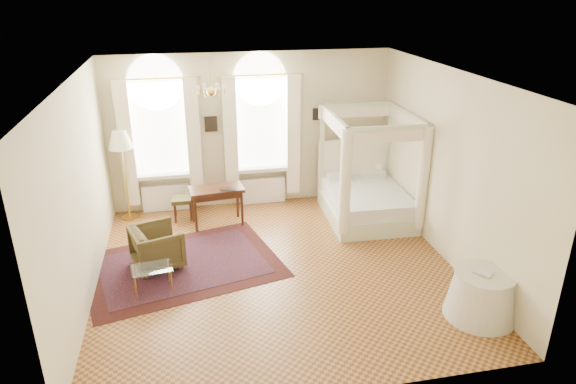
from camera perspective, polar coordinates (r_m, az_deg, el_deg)
name	(u,v)px	position (r m, az deg, el deg)	size (l,w,h in m)	color
ground	(278,269)	(8.98, -1.17, -8.54)	(6.00, 6.00, 0.00)	#A25F2F
room_walls	(277,161)	(8.14, -1.28, 3.51)	(6.00, 6.00, 6.00)	beige
window_left	(161,145)	(10.92, -13.93, 5.09)	(1.62, 0.27, 3.29)	white
window_right	(262,139)	(11.02, -2.94, 5.89)	(1.62, 0.27, 3.29)	white
chandelier	(211,90)	(8.96, -8.53, 11.16)	(0.51, 0.45, 0.50)	gold
wall_pictures	(255,120)	(10.99, -3.64, 8.00)	(2.54, 0.03, 0.39)	black
canopy_bed	(367,196)	(10.72, 8.77, -0.39)	(1.76, 2.13, 2.24)	beige
nightstand	(371,186)	(11.84, 9.26, 0.64)	(0.40, 0.36, 0.57)	#3C1C10
nightstand_lamp	(377,164)	(11.70, 9.88, 3.11)	(0.26, 0.26, 0.38)	gold
writing_desk	(216,193)	(10.37, -7.96, -0.13)	(1.11, 0.66, 0.80)	#3C1C10
laptop	(229,189)	(10.22, -6.57, 0.39)	(0.34, 0.22, 0.03)	black
stool	(182,201)	(10.82, -11.69, -0.99)	(0.42, 0.42, 0.49)	#433E1C
armchair	(157,247)	(9.17, -14.33, -5.96)	(0.79, 0.81, 0.74)	#40361B
coffee_table	(152,270)	(8.47, -14.92, -8.37)	(0.69, 0.53, 0.43)	white
floor_lamp	(121,145)	(10.76, -18.11, 5.04)	(0.48, 0.48, 1.88)	gold
oriental_rug	(183,265)	(9.26, -11.57, -7.95)	(3.69, 3.02, 0.01)	#39130D
side_table	(482,295)	(8.18, 20.73, -10.65)	(1.05, 1.05, 0.72)	beige
book	(480,275)	(7.91, 20.57, -8.64)	(0.19, 0.25, 0.02)	black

